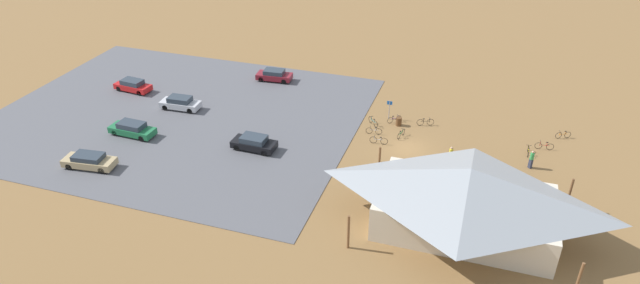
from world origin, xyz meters
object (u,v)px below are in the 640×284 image
(bicycle_green_mid_cluster, at_px, (401,134))
(bicycle_teal_edge_north, at_px, (373,122))
(car_tan_inner_stall, at_px, (89,161))
(visitor_crossing_yard, at_px, (531,159))
(trash_bin, at_px, (399,121))
(bicycle_purple_lone_east, at_px, (394,119))
(bicycle_red_trailside, at_px, (544,146))
(lot_sign, at_px, (389,107))
(bicycle_yellow_yard_center, at_px, (528,151))
(bicycle_black_edge_south, at_px, (425,122))
(bike_pavilion, at_px, (467,195))
(bicycle_white_by_bin, at_px, (374,131))
(visitor_near_lot, at_px, (451,155))
(car_green_mid_lot, at_px, (132,129))
(car_black_far_end, at_px, (254,143))
(car_silver_end_stall, at_px, (180,103))
(car_maroon_by_curb, at_px, (274,75))
(bicycle_silver_front_row, at_px, (379,140))
(car_red_back_corner, at_px, (133,85))
(bicycle_orange_near_porch, at_px, (563,135))

(bicycle_green_mid_cluster, relative_size, bicycle_teal_edge_north, 1.24)
(car_tan_inner_stall, bearing_deg, visitor_crossing_yard, -161.85)
(bicycle_teal_edge_north, bearing_deg, trash_bin, -163.30)
(bicycle_teal_edge_north, xyz_separation_m, visitor_crossing_yard, (-15.63, 3.52, 0.57))
(bicycle_purple_lone_east, distance_m, bicycle_red_trailside, 14.94)
(lot_sign, distance_m, car_tan_inner_stall, 30.05)
(trash_bin, xyz_separation_m, bicycle_yellow_yard_center, (-12.89, 1.85, -0.08))
(bicycle_black_edge_south, relative_size, bicycle_red_trailside, 0.96)
(trash_bin, distance_m, bicycle_yellow_yard_center, 13.02)
(bicycle_black_edge_south, bearing_deg, bicycle_red_trailside, 173.80)
(bike_pavilion, relative_size, visitor_crossing_yard, 8.94)
(bicycle_black_edge_south, bearing_deg, bicycle_teal_edge_north, 17.27)
(bike_pavilion, relative_size, bicycle_white_by_bin, 9.77)
(trash_bin, bearing_deg, visitor_crossing_yard, 161.84)
(visitor_near_lot, bearing_deg, bicycle_red_trailside, -146.49)
(car_tan_inner_stall, bearing_deg, car_green_mid_lot, -91.87)
(car_tan_inner_stall, distance_m, car_black_far_end, 15.11)
(car_green_mid_lot, bearing_deg, car_silver_end_stall, -103.24)
(bicycle_green_mid_cluster, height_order, car_maroon_by_curb, car_maroon_by_curb)
(trash_bin, height_order, bicycle_green_mid_cluster, trash_bin)
(bicycle_green_mid_cluster, distance_m, car_green_mid_lot, 27.13)
(bicycle_teal_edge_north, relative_size, visitor_near_lot, 0.70)
(bicycle_red_trailside, xyz_separation_m, car_tan_inner_stall, (39.71, 16.46, 0.36))
(bicycle_green_mid_cluster, xyz_separation_m, car_black_far_end, (13.05, 6.88, 0.39))
(car_maroon_by_curb, relative_size, visitor_crossing_yard, 2.43)
(visitor_crossing_yard, bearing_deg, car_tan_inner_stall, 18.15)
(bicycle_green_mid_cluster, bearing_deg, visitor_crossing_yard, 171.02)
(bicycle_red_trailside, distance_m, bicycle_teal_edge_north, 16.92)
(bicycle_green_mid_cluster, height_order, car_silver_end_stall, car_silver_end_stall)
(trash_bin, bearing_deg, bicycle_silver_front_row, 75.47)
(bike_pavilion, xyz_separation_m, bicycle_green_mid_cluster, (7.31, -12.66, -2.75))
(car_green_mid_lot, height_order, visitor_crossing_yard, visitor_crossing_yard)
(bicycle_yellow_yard_center, height_order, car_green_mid_lot, car_green_mid_lot)
(visitor_crossing_yard, bearing_deg, bicycle_black_edge_south, -26.25)
(car_tan_inner_stall, relative_size, car_maroon_by_curb, 1.12)
(lot_sign, height_order, car_red_back_corner, lot_sign)
(bicycle_orange_near_porch, relative_size, car_green_mid_lot, 0.31)
(bicycle_teal_edge_north, distance_m, car_silver_end_stall, 21.25)
(bike_pavilion, relative_size, lot_sign, 7.36)
(trash_bin, height_order, lot_sign, lot_sign)
(bicycle_purple_lone_east, xyz_separation_m, car_black_far_end, (11.79, 9.74, 0.38))
(visitor_crossing_yard, bearing_deg, bicycle_purple_lone_east, -19.45)
(bicycle_silver_front_row, height_order, bicycle_teal_edge_north, bicycle_silver_front_row)
(trash_bin, xyz_separation_m, car_red_back_corner, (31.31, 1.48, 0.30))
(car_tan_inner_stall, xyz_separation_m, car_black_far_end, (-13.01, -7.67, 0.01))
(bicycle_red_trailside, relative_size, bicycle_silver_front_row, 0.98)
(bike_pavilion, height_order, bicycle_red_trailside, bike_pavilion)
(car_green_mid_lot, bearing_deg, bicycle_teal_edge_north, -156.63)
(car_silver_end_stall, distance_m, car_green_mid_lot, 6.86)
(bicycle_teal_edge_north, bearing_deg, car_maroon_by_curb, -27.29)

